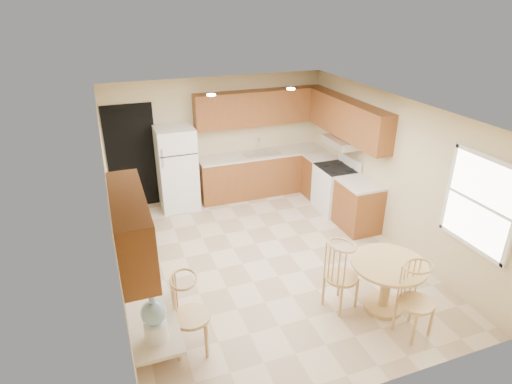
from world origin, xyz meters
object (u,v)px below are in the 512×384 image
object	(u,v)px
refrigerator	(177,169)
chair_table_b	(423,299)
chair_table_a	(346,273)
water_crock	(155,320)
dining_table	(387,279)
stove	(335,188)
chair_desk	(192,313)

from	to	relation	value
refrigerator	chair_table_b	distance (m)	5.14
chair_table_a	chair_table_b	distance (m)	0.98
chair_table_a	water_crock	size ratio (longest dim) A/B	1.91
dining_table	chair_table_a	bearing A→B (deg)	164.35
stove	chair_table_a	size ratio (longest dim) A/B	1.09
stove	chair_table_a	world-z (taller)	stove
water_crock	dining_table	bearing A→B (deg)	6.28
chair_table_b	dining_table	bearing A→B (deg)	-95.51
chair_desk	water_crock	size ratio (longest dim) A/B	1.96
dining_table	chair_table_b	world-z (taller)	chair_table_b
stove	chair_table_a	bearing A→B (deg)	-117.39
chair_desk	water_crock	distance (m)	0.72
refrigerator	stove	xyz separation A→B (m)	(2.88, -1.22, -0.36)
chair_table_b	chair_desk	size ratio (longest dim) A/B	0.95
dining_table	water_crock	xyz separation A→B (m)	(-3.08, -0.34, 0.52)
refrigerator	stove	distance (m)	3.14
refrigerator	chair_desk	world-z (taller)	refrigerator
refrigerator	chair_table_a	distance (m)	4.20
chair_table_b	chair_desk	distance (m)	2.76
refrigerator	chair_desk	size ratio (longest dim) A/B	1.61
stove	chair_desk	world-z (taller)	stove
chair_desk	water_crock	world-z (taller)	water_crock
chair_table_a	chair_desk	distance (m)	2.08
dining_table	chair_desk	xyz separation A→B (m)	(-2.63, 0.07, 0.15)
chair_desk	chair_table_a	bearing A→B (deg)	105.62
chair_table_b	refrigerator	bearing A→B (deg)	-76.28
dining_table	chair_table_a	size ratio (longest dim) A/B	0.99
chair_desk	stove	bearing A→B (deg)	142.06
chair_table_b	water_crock	world-z (taller)	water_crock
refrigerator	stove	bearing A→B (deg)	-22.99
chair_table_b	chair_desk	world-z (taller)	chair_desk
refrigerator	water_crock	world-z (taller)	refrigerator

